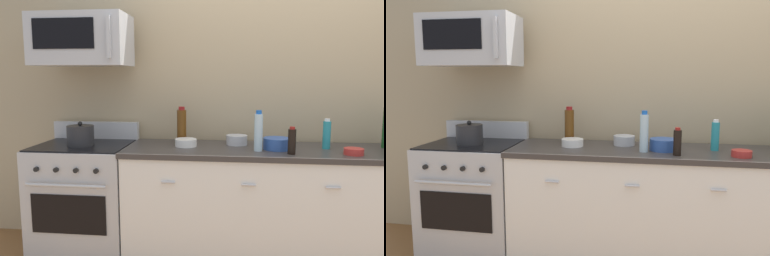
% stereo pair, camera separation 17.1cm
% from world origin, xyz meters
% --- Properties ---
extents(back_wall, '(5.54, 0.10, 2.70)m').
position_xyz_m(back_wall, '(0.00, 0.41, 1.35)').
color(back_wall, tan).
rests_on(back_wall, ground_plane).
extents(counter_unit, '(2.45, 0.66, 0.92)m').
position_xyz_m(counter_unit, '(0.00, -0.00, 0.46)').
color(counter_unit, white).
rests_on(counter_unit, ground_plane).
extents(range_oven, '(0.76, 0.69, 1.07)m').
position_xyz_m(range_oven, '(-1.60, 0.00, 0.47)').
color(range_oven, '#B7BABF').
rests_on(range_oven, ground_plane).
extents(microwave, '(0.74, 0.44, 0.40)m').
position_xyz_m(microwave, '(-1.60, 0.05, 1.75)').
color(microwave, '#B7BABF').
extents(bottle_water_clear, '(0.06, 0.06, 0.30)m').
position_xyz_m(bottle_water_clear, '(-0.21, -0.11, 1.06)').
color(bottle_water_clear, silver).
rests_on(bottle_water_clear, countertop_slab).
extents(bottle_wine_amber, '(0.08, 0.08, 0.30)m').
position_xyz_m(bottle_wine_amber, '(-0.82, 0.16, 1.06)').
color(bottle_wine_amber, '#59330F').
rests_on(bottle_wine_amber, countertop_slab).
extents(bottle_soy_sauce_dark, '(0.06, 0.06, 0.20)m').
position_xyz_m(bottle_soy_sauce_dark, '(0.02, -0.19, 1.01)').
color(bottle_soy_sauce_dark, black).
rests_on(bottle_soy_sauce_dark, countertop_slab).
extents(bottle_dish_soap, '(0.06, 0.06, 0.23)m').
position_xyz_m(bottle_dish_soap, '(0.31, 0.04, 1.03)').
color(bottle_dish_soap, teal).
rests_on(bottle_dish_soap, countertop_slab).
extents(bowl_steel_prep, '(0.17, 0.17, 0.08)m').
position_xyz_m(bowl_steel_prep, '(-0.37, 0.13, 0.96)').
color(bowl_steel_prep, '#B2B5BA').
rests_on(bowl_steel_prep, countertop_slab).
extents(bowl_white_ceramic, '(0.17, 0.17, 0.06)m').
position_xyz_m(bowl_white_ceramic, '(-0.76, 0.02, 0.95)').
color(bowl_white_ceramic, white).
rests_on(bowl_white_ceramic, countertop_slab).
extents(bowl_red_small, '(0.13, 0.13, 0.05)m').
position_xyz_m(bowl_red_small, '(0.45, -0.16, 0.94)').
color(bowl_red_small, '#B72D28').
rests_on(bowl_red_small, countertop_slab).
extents(bowl_blue_mixing, '(0.21, 0.21, 0.09)m').
position_xyz_m(bowl_blue_mixing, '(-0.06, -0.03, 0.97)').
color(bowl_blue_mixing, '#2D519E').
rests_on(bowl_blue_mixing, countertop_slab).
extents(stockpot, '(0.21, 0.21, 0.19)m').
position_xyz_m(stockpot, '(-1.60, -0.05, 1.00)').
color(stockpot, '#262628').
rests_on(stockpot, range_oven).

